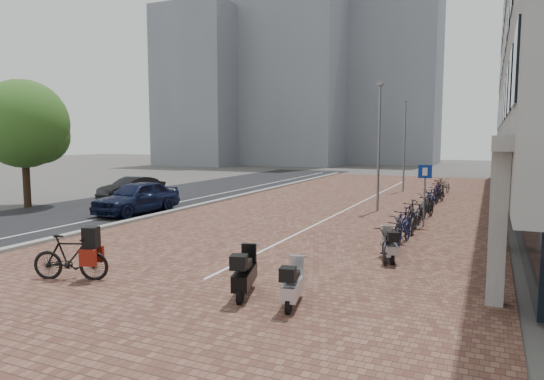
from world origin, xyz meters
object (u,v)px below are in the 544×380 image
at_px(car_navy, 137,197).
at_px(scooter_front, 390,245).
at_px(car_dark, 132,188).
at_px(scooter_back, 293,283).
at_px(hero_bike, 70,257).
at_px(scooter_mid, 245,272).
at_px(parking_sign, 425,186).

distance_m(car_navy, scooter_front, 13.20).
relative_size(car_dark, scooter_back, 2.73).
relative_size(hero_bike, scooter_front, 1.42).
height_order(scooter_mid, parking_sign, parking_sign).
bearing_deg(scooter_back, car_navy, 130.71).
bearing_deg(parking_sign, car_navy, 177.69).
height_order(car_dark, hero_bike, hero_bike).
distance_m(car_navy, scooter_mid, 13.32).
distance_m(car_navy, scooter_back, 14.38).
distance_m(hero_bike, scooter_mid, 4.58).
bearing_deg(car_dark, scooter_front, -14.98).
bearing_deg(scooter_back, scooter_front, 64.53).
xyz_separation_m(scooter_front, scooter_mid, (-2.37, -4.51, 0.07)).
distance_m(hero_bike, scooter_front, 8.65).
height_order(car_dark, scooter_back, car_dark).
relative_size(scooter_mid, parking_sign, 0.65).
distance_m(hero_bike, scooter_back, 5.78).
xyz_separation_m(car_dark, parking_sign, (16.47, -2.17, 1.02)).
height_order(car_navy, scooter_back, car_navy).
bearing_deg(scooter_front, car_navy, 142.83).
bearing_deg(scooter_back, hero_bike, 173.60).
bearing_deg(car_navy, scooter_mid, -35.40).
xyz_separation_m(hero_bike, scooter_mid, (4.52, 0.71, -0.05)).
xyz_separation_m(scooter_mid, scooter_back, (1.23, -0.17, -0.05)).
bearing_deg(parking_sign, scooter_back, -107.77).
relative_size(scooter_front, scooter_mid, 0.88).
bearing_deg(car_navy, scooter_back, -32.74).
bearing_deg(parking_sign, scooter_mid, -114.40).
distance_m(hero_bike, parking_sign, 13.25).
bearing_deg(hero_bike, scooter_back, -104.53).
height_order(scooter_mid, scooter_back, scooter_mid).
bearing_deg(scooter_back, parking_sign, 70.94).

